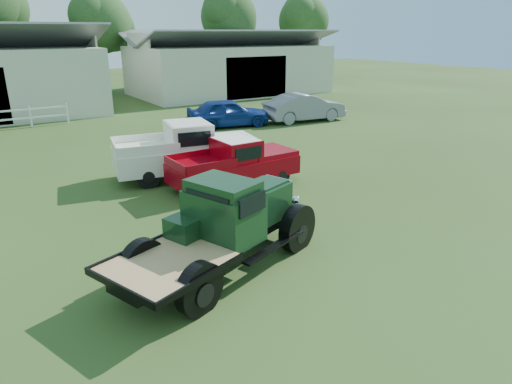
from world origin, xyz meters
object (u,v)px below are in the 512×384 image
misc_car_blue (228,113)px  misc_car_grey (304,107)px  red_pickup (234,163)px  white_pickup (186,150)px  vintage_flatbed (221,226)px

misc_car_blue → misc_car_grey: size_ratio=0.93×
red_pickup → misc_car_blue: red_pickup is taller
white_pickup → misc_car_blue: bearing=61.7°
vintage_flatbed → misc_car_grey: bearing=25.9°
red_pickup → white_pickup: size_ratio=0.87×
vintage_flatbed → misc_car_grey: size_ratio=1.07×
white_pickup → vintage_flatbed: bearing=-97.8°
misc_car_blue → misc_car_grey: (4.74, -1.00, 0.03)m
white_pickup → misc_car_grey: bearing=41.4°
red_pickup → white_pickup: bearing=112.4°
white_pickup → misc_car_blue: 9.49m
vintage_flatbed → white_pickup: (2.33, 7.01, -0.06)m
vintage_flatbed → red_pickup: vintage_flatbed is taller
vintage_flatbed → white_pickup: size_ratio=0.98×
vintage_flatbed → white_pickup: 7.38m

